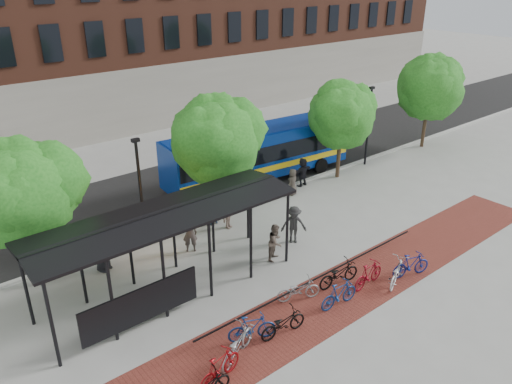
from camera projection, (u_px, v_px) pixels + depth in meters
ground at (305, 225)px, 25.09m from camera, size 160.00×160.00×0.00m
asphalt_street at (214, 178)px, 30.72m from camera, size 160.00×8.00×0.01m
curb at (255, 198)px, 27.88m from camera, size 160.00×0.25×0.12m
brick_strip at (356, 285)px, 20.41m from camera, size 24.00×3.00×0.01m
bike_rack_rail at (318, 286)px, 20.30m from camera, size 12.00×0.05×0.95m
bus_shelter at (163, 225)px, 18.81m from camera, size 10.60×3.07×3.60m
tree_a at (22, 189)px, 18.82m from camera, size 4.90×4.00×6.18m
tree_b at (217, 136)px, 23.93m from camera, size 5.15×4.20×6.47m
tree_c at (342, 112)px, 29.29m from camera, size 4.66×3.80×5.92m
tree_d at (431, 84)px, 34.32m from camera, size 5.39×4.40×6.55m
lamp_post_left at (140, 189)px, 22.44m from camera, size 0.35×0.20×5.12m
lamp_post_right at (368, 124)px, 31.68m from camera, size 0.35×0.20×5.12m
bus at (259, 151)px, 29.76m from camera, size 12.09×3.72×3.21m
bike_1 at (219, 368)px, 15.43m from camera, size 1.92×0.91×1.11m
bike_2 at (237, 345)px, 16.40m from camera, size 2.16×1.48×1.08m
bike_3 at (252, 328)px, 17.19m from camera, size 1.78×1.15×1.04m
bike_4 at (283, 323)px, 17.47m from camera, size 1.91×0.85×0.97m
bike_6 at (298, 290)px, 19.32m from camera, size 1.85×1.26×0.92m
bike_7 at (339, 294)px, 18.93m from camera, size 1.81×0.65×1.07m
bike_8 at (339, 274)px, 20.21m from camera, size 2.04×0.93×1.04m
bike_9 at (369, 274)px, 20.14m from camera, size 1.83×0.63×1.08m
bike_10 at (396, 272)px, 20.34m from camera, size 2.04×1.37×1.02m
bike_11 at (411, 265)px, 20.79m from camera, size 1.85×1.04×1.07m
pedestrian_0 at (102, 251)px, 21.06m from camera, size 1.07×0.97×1.84m
pedestrian_1 at (190, 233)px, 22.47m from camera, size 0.80×0.71×1.83m
pedestrian_2 at (210, 210)px, 24.91m from camera, size 0.75×0.59×1.54m
pedestrian_3 at (229, 213)px, 24.51m from camera, size 1.25×1.00×1.69m
pedestrian_5 at (303, 172)px, 29.29m from camera, size 1.61×0.56×1.72m
pedestrian_6 at (293, 182)px, 28.16m from camera, size 0.86×0.68×1.54m
pedestrian_8 at (276, 242)px, 21.88m from camera, size 1.03×0.94×1.71m
pedestrian_9 at (294, 225)px, 23.20m from camera, size 1.37×1.27×1.85m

